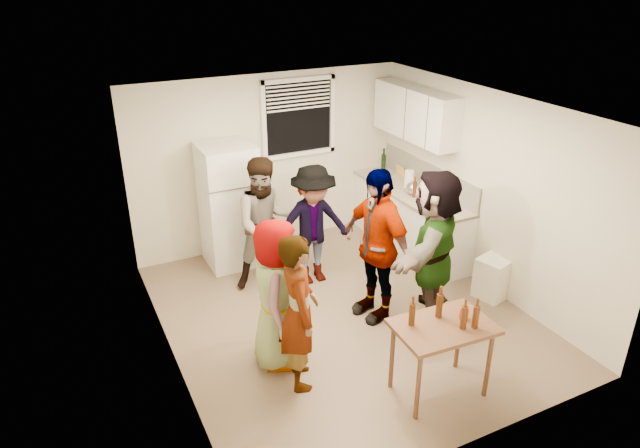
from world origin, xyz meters
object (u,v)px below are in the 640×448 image
trash_bin (493,279)px  wine_bottle (383,172)px  refrigerator (229,206)px  guest_back_right (314,280)px  guest_stripe (300,379)px  guest_black (373,313)px  guest_back_left (269,283)px  serving_table (436,390)px  kettle (414,194)px  guest_grey (279,360)px  beer_bottle_counter (414,197)px  blue_cup (423,209)px  guest_orange (427,314)px  beer_bottle_table (438,316)px  red_cup (463,318)px

trash_bin → wine_bottle: bearing=92.9°
refrigerator → guest_back_right: (0.79, -0.98, -0.85)m
guest_stripe → guest_black: bearing=-46.9°
wine_bottle → guest_back_left: bearing=-158.5°
refrigerator → serving_table: size_ratio=1.84×
kettle → guest_stripe: 3.30m
trash_bin → serving_table: bearing=-146.3°
refrigerator → guest_grey: refrigerator is taller
wine_bottle → guest_stripe: bearing=-133.9°
beer_bottle_counter → blue_cup: 0.43m
guest_back_right → refrigerator: bearing=130.3°
guest_back_right → guest_orange: size_ratio=0.87×
wine_bottle → beer_bottle_counter: size_ratio=1.31×
wine_bottle → blue_cup: 1.48m
beer_bottle_counter → serving_table: (-1.40, -2.51, -0.90)m
wine_bottle → guest_back_right: (-1.71, -1.07, -0.90)m
wine_bottle → serving_table: bearing=-113.6°
beer_bottle_counter → guest_back_left: size_ratio=0.13×
blue_cup → serving_table: blue_cup is taller
beer_bottle_counter → guest_orange: beer_bottle_counter is taller
beer_bottle_table → guest_black: (0.11, 1.32, -0.78)m
kettle → beer_bottle_counter: beer_bottle_counter is taller
refrigerator → guest_stripe: 2.84m
refrigerator → beer_bottle_counter: bearing=-22.0°
serving_table → guest_orange: (0.72, 1.14, 0.00)m
guest_stripe → blue_cup: bearing=-46.2°
guest_stripe → guest_black: (1.29, 0.70, 0.00)m
trash_bin → guest_black: (-1.53, 0.33, -0.25)m
refrigerator → trash_bin: refrigerator is taller
refrigerator → guest_black: bearing=-61.4°
red_cup → guest_orange: size_ratio=0.06×
beer_bottle_counter → beer_bottle_table: (-1.36, -2.37, -0.12)m
beer_bottle_counter → guest_orange: bearing=-116.6°
red_cup → guest_stripe: red_cup is taller
red_cup → guest_orange: (0.49, 1.14, -0.78)m
guest_orange → guest_black: bearing=-68.7°
serving_table → red_cup: bearing=0.1°
beer_bottle_counter → blue_cup: bearing=-108.6°
guest_back_right → guest_black: 1.07m
beer_bottle_table → kettle: bearing=60.0°
guest_grey → trash_bin: bearing=-64.0°
guest_back_left → red_cup: bearing=-62.0°
wine_bottle → beer_bottle_counter: (-0.15, -1.04, 0.00)m
trash_bin → guest_back_left: bearing=147.4°
red_cup → guest_grey: red_cup is taller
kettle → serving_table: kettle is taller
beer_bottle_table → guest_grey: 1.78m
guest_back_left → guest_back_right: guest_back_left is taller
beer_bottle_table → guest_back_right: (-0.19, 2.35, -0.78)m
guest_back_right → beer_bottle_table: bearing=-84.0°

